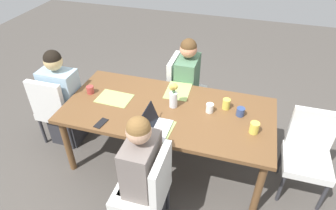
{
  "coord_description": "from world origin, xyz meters",
  "views": [
    {
      "loc": [
        0.68,
        -2.27,
        2.53
      ],
      "look_at": [
        0.0,
        0.0,
        0.79
      ],
      "focal_mm": 31.16,
      "sensor_mm": 36.0,
      "label": 1
    }
  ],
  "objects_px": {
    "chair_head_right_right_near": "(308,150)",
    "laptop_near_left_far": "(155,126)",
    "chair_head_left_left_near": "(56,107)",
    "coffee_mug_near_right": "(90,90)",
    "flower_vase": "(173,94)",
    "coffee_mug_far_left": "(240,112)",
    "coffee_mug_centre_right": "(210,108)",
    "person_near_left_far": "(142,179)",
    "person_far_left_mid": "(187,89)",
    "dining_table": "(168,114)",
    "phone_black": "(101,123)",
    "chair_near_left_far": "(148,188)",
    "person_head_left_left_near": "(64,103)",
    "coffee_mug_near_left": "(226,104)",
    "chair_far_left_mid": "(182,87)",
    "coffee_mug_centre_left": "(254,128)"
  },
  "relations": [
    {
      "from": "laptop_near_left_far",
      "to": "coffee_mug_near_left",
      "type": "bearing_deg",
      "value": 41.64
    },
    {
      "from": "chair_head_left_left_near",
      "to": "coffee_mug_near_right",
      "type": "relative_size",
      "value": 10.83
    },
    {
      "from": "laptop_near_left_far",
      "to": "coffee_mug_centre_right",
      "type": "xyz_separation_m",
      "value": [
        0.44,
        0.42,
        0.0
      ]
    },
    {
      "from": "chair_head_left_left_near",
      "to": "flower_vase",
      "type": "distance_m",
      "value": 1.44
    },
    {
      "from": "person_head_left_left_near",
      "to": "chair_near_left_far",
      "type": "xyz_separation_m",
      "value": [
        1.36,
        -0.84,
        -0.03
      ]
    },
    {
      "from": "chair_far_left_mid",
      "to": "dining_table",
      "type": "bearing_deg",
      "value": -86.43
    },
    {
      "from": "chair_head_right_right_near",
      "to": "person_far_left_mid",
      "type": "bearing_deg",
      "value": 153.72
    },
    {
      "from": "chair_head_left_left_near",
      "to": "coffee_mug_near_left",
      "type": "bearing_deg",
      "value": 6.7
    },
    {
      "from": "coffee_mug_centre_left",
      "to": "person_near_left_far",
      "type": "bearing_deg",
      "value": -143.48
    },
    {
      "from": "laptop_near_left_far",
      "to": "coffee_mug_near_right",
      "type": "xyz_separation_m",
      "value": [
        -0.87,
        0.38,
        -0.0
      ]
    },
    {
      "from": "chair_head_left_left_near",
      "to": "person_far_left_mid",
      "type": "xyz_separation_m",
      "value": [
        1.37,
        0.78,
        0.03
      ]
    },
    {
      "from": "chair_head_right_right_near",
      "to": "laptop_near_left_far",
      "type": "bearing_deg",
      "value": -164.61
    },
    {
      "from": "person_far_left_mid",
      "to": "chair_near_left_far",
      "type": "xyz_separation_m",
      "value": [
        0.04,
        -1.55,
        -0.03
      ]
    },
    {
      "from": "flower_vase",
      "to": "chair_head_left_left_near",
      "type": "bearing_deg",
      "value": -175.57
    },
    {
      "from": "person_head_left_left_near",
      "to": "laptop_near_left_far",
      "type": "distance_m",
      "value": 1.34
    },
    {
      "from": "chair_far_left_mid",
      "to": "chair_head_right_right_near",
      "type": "xyz_separation_m",
      "value": [
        1.45,
        -0.74,
        0.0
      ]
    },
    {
      "from": "laptop_near_left_far",
      "to": "person_far_left_mid",
      "type": "bearing_deg",
      "value": 87.31
    },
    {
      "from": "chair_far_left_mid",
      "to": "person_near_left_far",
      "type": "height_order",
      "value": "person_near_left_far"
    },
    {
      "from": "chair_far_left_mid",
      "to": "coffee_mug_centre_right",
      "type": "bearing_deg",
      "value": -57.27
    },
    {
      "from": "person_head_left_left_near",
      "to": "coffee_mug_near_right",
      "type": "distance_m",
      "value": 0.46
    },
    {
      "from": "chair_near_left_far",
      "to": "coffee_mug_centre_right",
      "type": "bearing_deg",
      "value": 68.9
    },
    {
      "from": "chair_head_right_right_near",
      "to": "coffee_mug_centre_left",
      "type": "relative_size",
      "value": 8.18
    },
    {
      "from": "person_far_left_mid",
      "to": "coffee_mug_centre_right",
      "type": "xyz_separation_m",
      "value": [
        0.39,
        -0.66,
        0.26
      ]
    },
    {
      "from": "person_head_left_left_near",
      "to": "chair_near_left_far",
      "type": "relative_size",
      "value": 1.33
    },
    {
      "from": "coffee_mug_far_left",
      "to": "coffee_mug_near_right",
      "type": "bearing_deg",
      "value": -177.59
    },
    {
      "from": "dining_table",
      "to": "laptop_near_left_far",
      "type": "bearing_deg",
      "value": -94.22
    },
    {
      "from": "chair_far_left_mid",
      "to": "chair_head_right_right_near",
      "type": "relative_size",
      "value": 1.0
    },
    {
      "from": "chair_head_left_left_near",
      "to": "coffee_mug_centre_right",
      "type": "xyz_separation_m",
      "value": [
        1.76,
        0.12,
        0.28
      ]
    },
    {
      "from": "coffee_mug_near_right",
      "to": "coffee_mug_centre_left",
      "type": "distance_m",
      "value": 1.76
    },
    {
      "from": "chair_near_left_far",
      "to": "flower_vase",
      "type": "bearing_deg",
      "value": 92.04
    },
    {
      "from": "flower_vase",
      "to": "coffee_mug_far_left",
      "type": "height_order",
      "value": "flower_vase"
    },
    {
      "from": "chair_head_right_right_near",
      "to": "person_near_left_far",
      "type": "bearing_deg",
      "value": -150.28
    },
    {
      "from": "coffee_mug_near_right",
      "to": "coffee_mug_centre_right",
      "type": "distance_m",
      "value": 1.31
    },
    {
      "from": "flower_vase",
      "to": "laptop_near_left_far",
      "type": "distance_m",
      "value": 0.42
    },
    {
      "from": "chair_far_left_mid",
      "to": "phone_black",
      "type": "bearing_deg",
      "value": -112.55
    },
    {
      "from": "person_near_left_far",
      "to": "coffee_mug_near_right",
      "type": "relative_size",
      "value": 14.39
    },
    {
      "from": "flower_vase",
      "to": "laptop_near_left_far",
      "type": "xyz_separation_m",
      "value": [
        -0.06,
        -0.4,
        -0.11
      ]
    },
    {
      "from": "coffee_mug_centre_right",
      "to": "coffee_mug_far_left",
      "type": "bearing_deg",
      "value": 5.83
    },
    {
      "from": "person_far_left_mid",
      "to": "coffee_mug_near_right",
      "type": "relative_size",
      "value": 14.39
    },
    {
      "from": "chair_near_left_far",
      "to": "person_near_left_far",
      "type": "height_order",
      "value": "person_near_left_far"
    },
    {
      "from": "chair_near_left_far",
      "to": "laptop_near_left_far",
      "type": "xyz_separation_m",
      "value": [
        -0.09,
        0.47,
        0.28
      ]
    },
    {
      "from": "person_near_left_far",
      "to": "coffee_mug_far_left",
      "type": "bearing_deg",
      "value": 50.13
    },
    {
      "from": "person_near_left_far",
      "to": "coffee_mug_far_left",
      "type": "distance_m",
      "value": 1.15
    },
    {
      "from": "flower_vase",
      "to": "coffee_mug_centre_right",
      "type": "relative_size",
      "value": 2.95
    },
    {
      "from": "person_far_left_mid",
      "to": "person_near_left_far",
      "type": "bearing_deg",
      "value": -91.17
    },
    {
      "from": "dining_table",
      "to": "chair_head_right_right_near",
      "type": "bearing_deg",
      "value": 2.14
    },
    {
      "from": "coffee_mug_far_left",
      "to": "phone_black",
      "type": "bearing_deg",
      "value": -157.95
    },
    {
      "from": "coffee_mug_near_left",
      "to": "coffee_mug_far_left",
      "type": "height_order",
      "value": "coffee_mug_near_left"
    },
    {
      "from": "chair_head_left_left_near",
      "to": "laptop_near_left_far",
      "type": "xyz_separation_m",
      "value": [
        1.32,
        -0.3,
        0.28
      ]
    },
    {
      "from": "person_near_left_far",
      "to": "flower_vase",
      "type": "distance_m",
      "value": 0.89
    }
  ]
}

